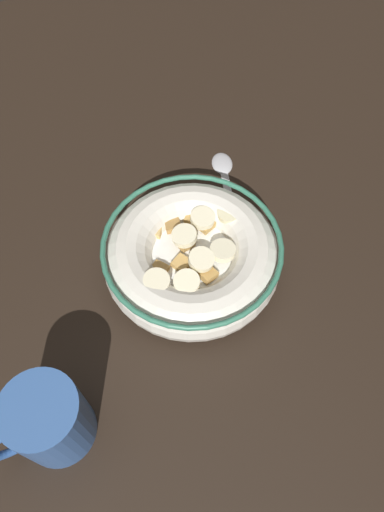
# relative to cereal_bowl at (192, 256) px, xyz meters

# --- Properties ---
(ground_plane) EXTENTS (1.30, 1.30, 0.02)m
(ground_plane) POSITION_rel_cereal_bowl_xyz_m (-0.00, 0.00, -0.04)
(ground_plane) COLOR black
(cereal_bowl) EXTENTS (0.20, 0.20, 0.06)m
(cereal_bowl) POSITION_rel_cereal_bowl_xyz_m (0.00, 0.00, 0.00)
(cereal_bowl) COLOR silver
(cereal_bowl) RESTS_ON ground_plane
(spoon) EXTENTS (0.08, 0.14, 0.01)m
(spoon) POSITION_rel_cereal_bowl_xyz_m (-0.11, -0.10, -0.03)
(spoon) COLOR #B7B7BC
(spoon) RESTS_ON ground_plane
(coffee_mug) EXTENTS (0.10, 0.07, 0.09)m
(coffee_mug) POSITION_rel_cereal_bowl_xyz_m (0.20, 0.09, 0.01)
(coffee_mug) COLOR #335999
(coffee_mug) RESTS_ON ground_plane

